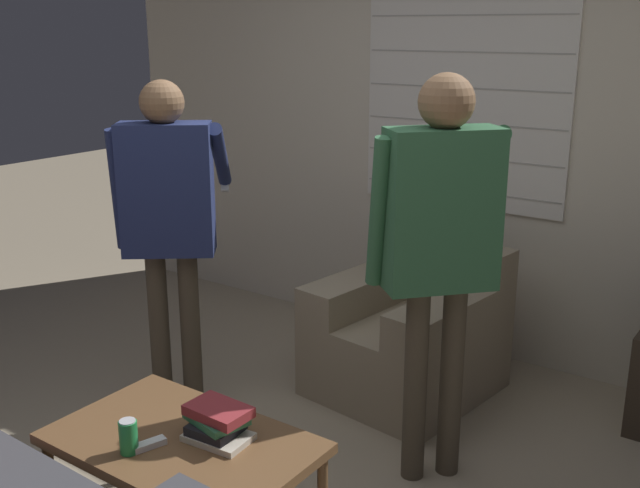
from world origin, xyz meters
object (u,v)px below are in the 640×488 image
spare_remote (148,445)px  person_right_standing (439,229)px  book_stack (217,422)px  armchair_beige (410,333)px  person_left_standing (168,209)px  soda_can (128,437)px  coffee_table (183,449)px

spare_remote → person_right_standing: bearing=80.2°
spare_remote → book_stack: bearing=69.8°
armchair_beige → book_stack: 1.57m
armchair_beige → book_stack: size_ratio=3.58×
person_left_standing → soda_can: (0.72, -0.92, -0.54)m
person_right_standing → soda_can: (-0.61, -1.15, -0.60)m
book_stack → soda_can: 0.32m
soda_can → spare_remote: soda_can is taller
armchair_beige → soda_can: bearing=92.8°
coffee_table → soda_can: size_ratio=7.71×
person_left_standing → book_stack: size_ratio=6.20×
book_stack → coffee_table: bearing=-142.0°
armchair_beige → coffee_table: size_ratio=1.00×
person_left_standing → soda_can: person_left_standing is taller
person_left_standing → spare_remote: 1.29m
person_left_standing → spare_remote: size_ratio=12.33×
person_right_standing → spare_remote: 1.39m
person_right_standing → spare_remote: bearing=-166.0°
soda_can → person_left_standing: bearing=128.0°
person_right_standing → armchair_beige: bearing=77.0°
armchair_beige → person_right_standing: (0.47, -0.67, 0.80)m
armchair_beige → person_right_standing: bearing=132.2°
soda_can → spare_remote: 0.08m
coffee_table → book_stack: 0.17m
spare_remote → coffee_table: bearing=83.9°
coffee_table → spare_remote: spare_remote is taller
armchair_beige → person_right_standing: 1.14m
coffee_table → soda_can: 0.22m
spare_remote → soda_can: bearing=-100.2°
coffee_table → soda_can: soda_can is taller
person_left_standing → person_right_standing: (1.33, 0.22, 0.05)m
coffee_table → spare_remote: 0.14m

